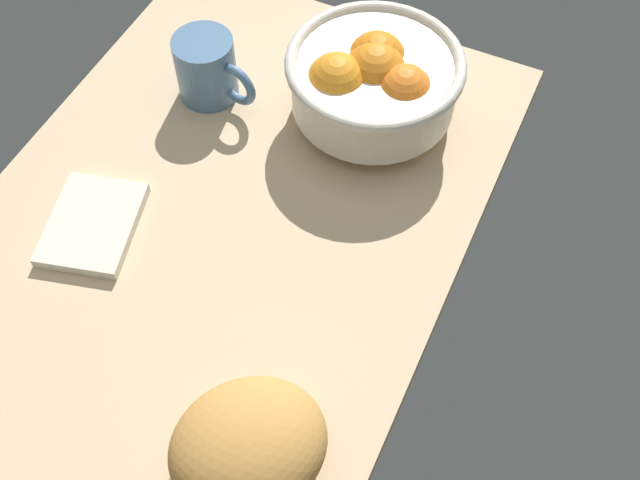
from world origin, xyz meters
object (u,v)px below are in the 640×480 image
(fruit_bowl, at_px, (373,80))
(bread_loaf, at_px, (248,446))
(mug, at_px, (208,69))
(napkin_folded, at_px, (93,224))

(fruit_bowl, distance_m, bread_loaf, 0.49)
(fruit_bowl, distance_m, mug, 0.22)
(bread_loaf, height_order, napkin_folded, bread_loaf)
(napkin_folded, relative_size, mug, 1.08)
(fruit_bowl, relative_size, napkin_folded, 1.70)
(bread_loaf, height_order, mug, mug)
(napkin_folded, bearing_deg, fruit_bowl, 143.01)
(bread_loaf, xyz_separation_m, mug, (-0.43, -0.29, 0.00))
(bread_loaf, bearing_deg, napkin_folded, -119.42)
(mug, bearing_deg, fruit_bowl, 103.99)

